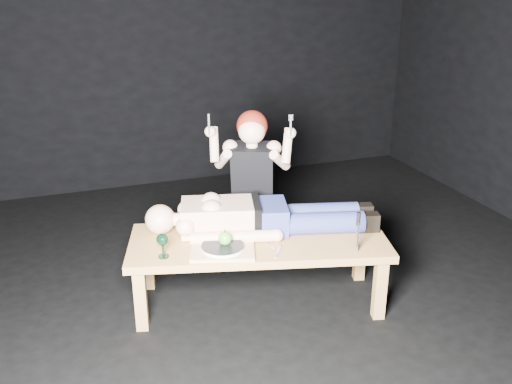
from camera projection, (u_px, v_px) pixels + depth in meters
ground at (263, 304)px, 3.74m from camera, size 5.00×5.00×0.00m
back_wall at (171, 30)px, 5.39m from camera, size 5.00×0.00×5.00m
table at (259, 271)px, 3.69m from camera, size 1.71×1.00×0.45m
lying_man at (264, 212)px, 3.69m from camera, size 1.56×0.82×0.24m
kneeling_woman at (253, 185)px, 4.11m from camera, size 0.86×0.90×1.19m
serving_tray at (223, 250)px, 3.44m from camera, size 0.44×0.37×0.02m
plate at (223, 247)px, 3.43m from camera, size 0.32×0.32×0.02m
apple at (225, 238)px, 3.43m from camera, size 0.08×0.08×0.08m
goblet at (163, 245)px, 3.36m from camera, size 0.09×0.09×0.15m
fork_flat at (195, 254)px, 3.42m from camera, size 0.04×0.17×0.01m
knife_flat at (278, 251)px, 3.45m from camera, size 0.10×0.15×0.01m
spoon_flat at (268, 244)px, 3.54m from camera, size 0.03×0.17×0.01m
carving_knife at (358, 232)px, 3.41m from camera, size 0.04×0.04×0.25m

